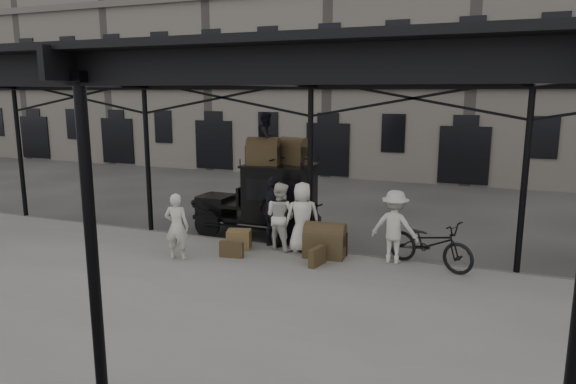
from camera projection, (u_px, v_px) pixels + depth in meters
name	position (u px, v px, depth m)	size (l,w,h in m)	color
ground	(281.00, 279.00, 11.71)	(120.00, 120.00, 0.00)	#383533
platform	(242.00, 310.00, 9.87)	(28.00, 8.00, 0.15)	slate
canopy	(244.00, 69.00, 9.25)	(22.50, 9.00, 4.74)	black
building_frontage	(410.00, 37.00, 26.81)	(64.00, 8.00, 14.00)	slate
taxi	(270.00, 197.00, 14.83)	(3.65, 1.55, 2.18)	black
porter_left	(177.00, 226.00, 12.49)	(0.60, 0.39, 1.65)	beige
porter_midleft	(280.00, 216.00, 13.28)	(0.86, 0.67, 1.77)	silver
porter_centre	(302.00, 217.00, 13.08)	(0.88, 0.58, 1.81)	silver
porter_official	(274.00, 212.00, 13.48)	(1.11, 0.46, 1.90)	black
porter_right	(395.00, 227.00, 12.22)	(1.14, 0.66, 1.77)	beige
bicycle	(430.00, 243.00, 11.97)	(0.76, 2.17, 1.14)	black
porter_roof	(267.00, 138.00, 14.43)	(0.71, 0.56, 1.47)	black
steamer_trunk_roof_near	(263.00, 153.00, 14.39)	(0.89, 0.54, 0.65)	#463620
steamer_trunk_roof_far	(294.00, 153.00, 14.53)	(0.87, 0.53, 0.64)	#463620
steamer_trunk_platform	(325.00, 242.00, 12.74)	(1.00, 0.61, 0.74)	#463620
wicker_hamper	(239.00, 239.00, 13.44)	(0.60, 0.45, 0.50)	olive
suitcase_upright	(317.00, 256.00, 12.12)	(0.15, 0.60, 0.45)	#463620
suitcase_flat	(231.00, 249.00, 12.73)	(0.60, 0.15, 0.40)	#463620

